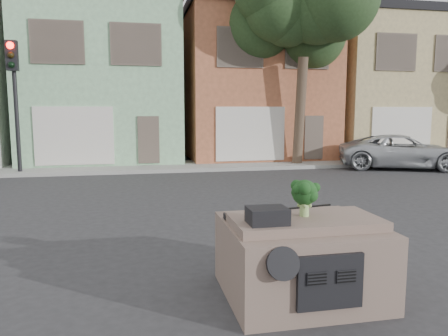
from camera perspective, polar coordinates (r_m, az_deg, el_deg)
name	(u,v)px	position (r m, az deg, el deg)	size (l,w,h in m)	color
ground_plane	(245,234)	(8.99, 2.70, -8.60)	(120.00, 120.00, 0.00)	#303033
sidewalk	(185,166)	(19.13, -5.13, 0.26)	(40.00, 3.00, 0.15)	gray
townhouse_mint	(105,84)	(22.93, -15.30, 10.49)	(7.20, 8.20, 7.55)	#8CBF90
townhouse_tan	(250,86)	(23.71, 3.43, 10.64)	(7.20, 8.20, 7.55)	#A65D3D
townhouse_beige	(378,87)	(26.66, 19.44, 9.89)	(7.20, 8.20, 7.55)	tan
silver_pickup	(401,169)	(20.31, 22.16, -0.06)	(2.41, 5.24, 1.46)	#B7BBC1
traffic_signal	(16,109)	(18.38, -25.57, 6.99)	(0.40, 0.40, 5.10)	black
tree_near	(301,69)	(19.60, 10.02, 12.58)	(4.40, 4.00, 8.50)	#273F1F
car_dashboard	(300,255)	(6.09, 9.90, -11.14)	(2.00, 1.80, 1.12)	#705B50
instrument_hump	(267,216)	(5.40, 5.67, -6.20)	(0.48, 0.38, 0.20)	black
wiper_arm	(310,207)	(6.38, 11.11, -4.98)	(0.70, 0.03, 0.02)	black
broccoli	(305,198)	(5.81, 10.47, -3.82)	(0.40, 0.40, 0.49)	#133313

